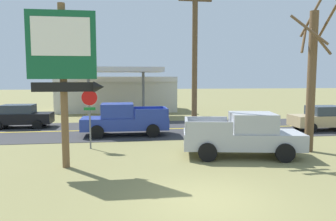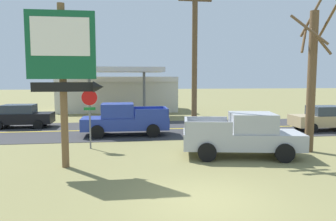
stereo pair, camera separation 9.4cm
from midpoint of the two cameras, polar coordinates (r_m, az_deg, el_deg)
name	(u,v)px [view 2 (the right image)]	position (r m, az deg, el deg)	size (l,w,h in m)	color
ground_plane	(205,200)	(9.79, 6.87, -15.39)	(180.00, 180.00, 0.00)	olive
road_asphalt	(158,129)	(22.23, -1.62, -3.29)	(140.00, 8.00, 0.02)	#333335
road_centre_line	(158,129)	(22.22, -1.62, -3.26)	(126.00, 0.20, 0.01)	gold
motel_sign	(63,60)	(13.07, -17.69, 8.36)	(2.82, 0.54, 6.32)	brown
stop_sign	(90,108)	(16.43, -13.42, 0.40)	(0.80, 0.08, 2.95)	slate
utility_pole	(195,57)	(15.91, 4.85, 9.38)	(1.78, 0.26, 8.49)	brown
bare_tree	(312,77)	(16.72, 24.06, 5.43)	(1.92, 1.89, 7.41)	brown
gas_station	(118,92)	(34.83, -8.66, 3.15)	(12.00, 11.50, 4.40)	beige
pickup_silver_parked_on_lawn	(243,135)	(14.94, 13.24, -4.24)	(5.47, 2.94, 1.96)	#A8AAAF
pickup_blue_on_road	(124,120)	(19.99, -7.56, -1.61)	(5.20, 2.24, 1.96)	#233893
car_tan_near_lane	(324,118)	(23.98, 25.79, -1.22)	(4.20, 2.00, 1.64)	tan
car_black_far_lane	(21,116)	(25.01, -24.26, -0.89)	(4.20, 2.00, 1.64)	black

